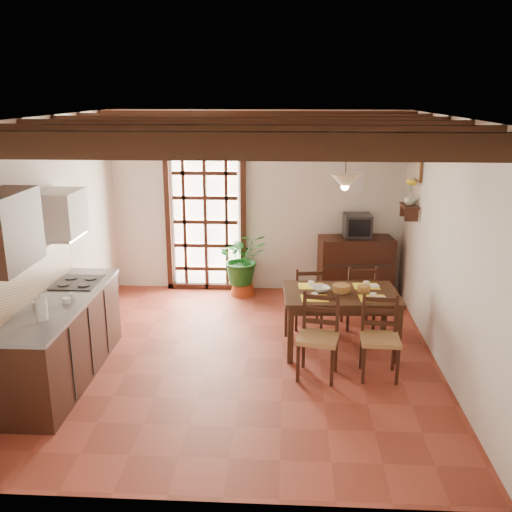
# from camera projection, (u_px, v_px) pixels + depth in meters

# --- Properties ---
(ground_plane) EXTENTS (5.00, 5.00, 0.00)m
(ground_plane) POSITION_uv_depth(u_px,v_px,m) (246.00, 357.00, 6.81)
(ground_plane) COLOR maroon
(room_shell) EXTENTS (4.52, 5.02, 2.81)m
(room_shell) POSITION_uv_depth(u_px,v_px,m) (245.00, 208.00, 6.30)
(room_shell) COLOR silver
(room_shell) RESTS_ON ground_plane
(ceiling_beams) EXTENTS (4.50, 4.34, 0.20)m
(ceiling_beams) POSITION_uv_depth(u_px,v_px,m) (245.00, 127.00, 6.06)
(ceiling_beams) COLOR black
(ceiling_beams) RESTS_ON room_shell
(french_door) EXTENTS (1.26, 0.11, 2.32)m
(french_door) POSITION_uv_depth(u_px,v_px,m) (206.00, 217.00, 8.87)
(french_door) COLOR white
(french_door) RESTS_ON ground_plane
(kitchen_counter) EXTENTS (0.64, 2.25, 1.38)m
(kitchen_counter) POSITION_uv_depth(u_px,v_px,m) (63.00, 338.00, 6.21)
(kitchen_counter) COLOR black
(kitchen_counter) RESTS_ON ground_plane
(upper_cabinet) EXTENTS (0.35, 0.80, 0.70)m
(upper_cabinet) POSITION_uv_depth(u_px,v_px,m) (6.00, 230.00, 5.16)
(upper_cabinet) COLOR black
(upper_cabinet) RESTS_ON room_shell
(range_hood) EXTENTS (0.38, 0.60, 0.54)m
(range_hood) POSITION_uv_depth(u_px,v_px,m) (63.00, 214.00, 6.39)
(range_hood) COLOR white
(range_hood) RESTS_ON room_shell
(counter_items) EXTENTS (0.50, 1.43, 0.25)m
(counter_items) POSITION_uv_depth(u_px,v_px,m) (62.00, 293.00, 6.16)
(counter_items) COLOR black
(counter_items) RESTS_ON kitchen_counter
(dining_table) EXTENTS (1.40, 0.94, 0.74)m
(dining_table) POSITION_uv_depth(u_px,v_px,m) (341.00, 300.00, 6.87)
(dining_table) COLOR #311B10
(dining_table) RESTS_ON ground_plane
(chair_near_left) EXTENTS (0.50, 0.49, 0.93)m
(chair_near_left) POSITION_uv_depth(u_px,v_px,m) (318.00, 352.00, 6.30)
(chair_near_left) COLOR #A17444
(chair_near_left) RESTS_ON ground_plane
(chair_near_right) EXTENTS (0.44, 0.42, 0.91)m
(chair_near_right) POSITION_uv_depth(u_px,v_px,m) (379.00, 352.00, 6.30)
(chair_near_right) COLOR #A17444
(chair_near_right) RESTS_ON ground_plane
(chair_far_left) EXTENTS (0.44, 0.43, 0.85)m
(chair_far_left) POSITION_uv_depth(u_px,v_px,m) (307.00, 308.00, 7.64)
(chair_far_left) COLOR #A17444
(chair_far_left) RESTS_ON ground_plane
(chair_far_right) EXTENTS (0.46, 0.44, 0.88)m
(chair_far_right) POSITION_uv_depth(u_px,v_px,m) (358.00, 307.00, 7.64)
(chair_far_right) COLOR #A17444
(chair_far_right) RESTS_ON ground_plane
(table_setting) EXTENTS (0.99, 0.66, 0.09)m
(table_setting) POSITION_uv_depth(u_px,v_px,m) (341.00, 291.00, 6.84)
(table_setting) COLOR yellow
(table_setting) RESTS_ON dining_table
(table_bowl) EXTENTS (0.29, 0.29, 0.05)m
(table_bowl) POSITION_uv_depth(u_px,v_px,m) (321.00, 289.00, 6.88)
(table_bowl) COLOR white
(table_bowl) RESTS_ON dining_table
(sideboard) EXTENTS (1.15, 0.62, 0.93)m
(sideboard) POSITION_uv_depth(u_px,v_px,m) (355.00, 267.00, 8.73)
(sideboard) COLOR black
(sideboard) RESTS_ON ground_plane
(crt_tv) EXTENTS (0.42, 0.39, 0.34)m
(crt_tv) POSITION_uv_depth(u_px,v_px,m) (357.00, 225.00, 8.54)
(crt_tv) COLOR black
(crt_tv) RESTS_ON sideboard
(fuse_box) EXTENTS (0.25, 0.03, 0.32)m
(fuse_box) POSITION_uv_depth(u_px,v_px,m) (356.00, 181.00, 8.62)
(fuse_box) COLOR white
(fuse_box) RESTS_ON room_shell
(plant_pot) EXTENTS (0.39, 0.39, 0.24)m
(plant_pot) POSITION_uv_depth(u_px,v_px,m) (243.00, 288.00, 8.89)
(plant_pot) COLOR maroon
(plant_pot) RESTS_ON ground_plane
(potted_plant) EXTENTS (2.33, 2.15, 2.14)m
(potted_plant) POSITION_uv_depth(u_px,v_px,m) (242.00, 259.00, 8.76)
(potted_plant) COLOR #144C19
(potted_plant) RESTS_ON ground_plane
(wall_shelf) EXTENTS (0.20, 0.42, 0.20)m
(wall_shelf) POSITION_uv_depth(u_px,v_px,m) (409.00, 209.00, 7.81)
(wall_shelf) COLOR black
(wall_shelf) RESTS_ON room_shell
(shelf_vase) EXTENTS (0.15, 0.15, 0.15)m
(shelf_vase) POSITION_uv_depth(u_px,v_px,m) (410.00, 199.00, 7.77)
(shelf_vase) COLOR #B2BFB2
(shelf_vase) RESTS_ON wall_shelf
(shelf_flowers) EXTENTS (0.14, 0.14, 0.36)m
(shelf_flowers) POSITION_uv_depth(u_px,v_px,m) (411.00, 184.00, 7.71)
(shelf_flowers) COLOR yellow
(shelf_flowers) RESTS_ON shelf_vase
(framed_picture) EXTENTS (0.03, 0.32, 0.32)m
(framed_picture) POSITION_uv_depth(u_px,v_px,m) (419.00, 169.00, 7.65)
(framed_picture) COLOR brown
(framed_picture) RESTS_ON room_shell
(pendant_lamp) EXTENTS (0.36, 0.36, 0.84)m
(pendant_lamp) POSITION_uv_depth(u_px,v_px,m) (345.00, 180.00, 6.56)
(pendant_lamp) COLOR black
(pendant_lamp) RESTS_ON room_shell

